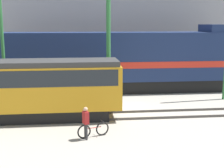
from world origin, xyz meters
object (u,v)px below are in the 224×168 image
at_px(person, 86,120).
at_px(utility_pole_left, 3,44).
at_px(streetcar, 15,87).
at_px(utility_pole_center, 108,41).
at_px(freight_locomotive, 116,61).
at_px(bicycle, 93,130).

relative_size(person, utility_pole_left, 0.19).
distance_m(streetcar, utility_pole_left, 4.33).
bearing_deg(utility_pole_left, utility_pole_center, 0.00).
distance_m(freight_locomotive, utility_pole_center, 4.04).
height_order(streetcar, utility_pole_left, utility_pole_left).
height_order(streetcar, utility_pole_center, utility_pole_center).
height_order(bicycle, utility_pole_left, utility_pole_left).
height_order(freight_locomotive, bicycle, freight_locomotive).
relative_size(freight_locomotive, utility_pole_center, 2.42).
bearing_deg(freight_locomotive, utility_pole_left, -156.33).
distance_m(streetcar, person, 5.35).
bearing_deg(person, utility_pole_left, 126.70).
bearing_deg(utility_pole_center, streetcar, -148.38).
height_order(person, utility_pole_center, utility_pole_center).
distance_m(bicycle, person, 0.78).
relative_size(streetcar, utility_pole_left, 1.45).
bearing_deg(streetcar, freight_locomotive, 46.41).
xyz_separation_m(freight_locomotive, bicycle, (-2.38, -10.23, -2.16)).
bearing_deg(utility_pole_left, freight_locomotive, 23.67).
relative_size(bicycle, utility_pole_center, 0.19).
xyz_separation_m(freight_locomotive, person, (-2.75, -10.51, -1.54)).
bearing_deg(utility_pole_left, bicycle, -50.22).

